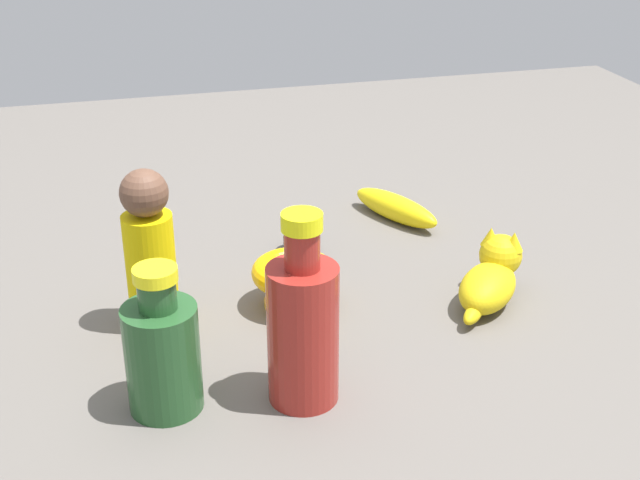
# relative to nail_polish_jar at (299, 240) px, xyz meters

# --- Properties ---
(ground) EXTENTS (2.00, 2.00, 0.00)m
(ground) POSITION_rel_nail_polish_jar_xyz_m (0.14, -0.01, -0.02)
(ground) COLOR #5B5651
(nail_polish_jar) EXTENTS (0.05, 0.05, 0.04)m
(nail_polish_jar) POSITION_rel_nail_polish_jar_xyz_m (0.00, 0.00, 0.00)
(nail_polish_jar) COLOR black
(nail_polish_jar) RESTS_ON ground
(bottle_tall) EXTENTS (0.08, 0.08, 0.22)m
(bottle_tall) POSITION_rel_nail_polish_jar_xyz_m (0.35, -0.08, 0.07)
(bottle_tall) COLOR maroon
(bottle_tall) RESTS_ON ground
(cat_figurine) EXTENTS (0.13, 0.13, 0.09)m
(cat_figurine) POSITION_rel_nail_polish_jar_xyz_m (0.20, 0.20, 0.02)
(cat_figurine) COLOR gold
(cat_figurine) RESTS_ON ground
(person_figure_adult) EXTENTS (0.08, 0.08, 0.20)m
(person_figure_adult) POSITION_rel_nail_polish_jar_xyz_m (0.15, -0.22, 0.08)
(person_figure_adult) COLOR #E2C407
(person_figure_adult) RESTS_ON ground
(banana) EXTENTS (0.17, 0.11, 0.04)m
(banana) POSITION_rel_nail_polish_jar_xyz_m (-0.07, 0.17, 0.00)
(banana) COLOR yellow
(banana) RESTS_ON ground
(bowl) EXTENTS (0.11, 0.11, 0.06)m
(bowl) POSITION_rel_nail_polish_jar_xyz_m (0.15, -0.04, 0.03)
(bowl) COLOR gold
(bowl) RESTS_ON ground
(bottle_short) EXTENTS (0.08, 0.08, 0.16)m
(bottle_short) POSITION_rel_nail_polish_jar_xyz_m (0.32, -0.22, 0.05)
(bottle_short) COLOR #234F26
(bottle_short) RESTS_ON ground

